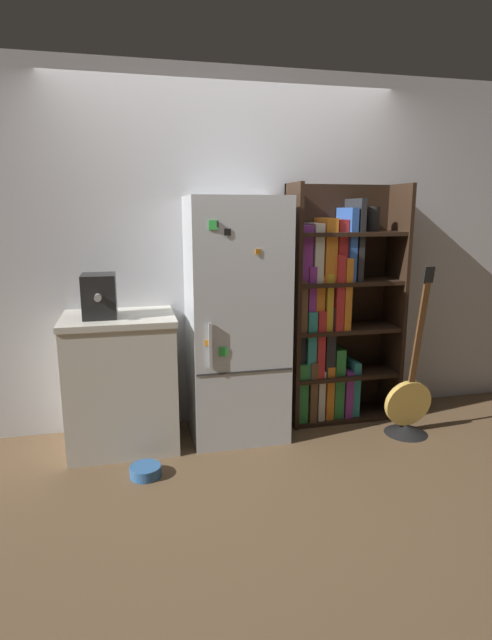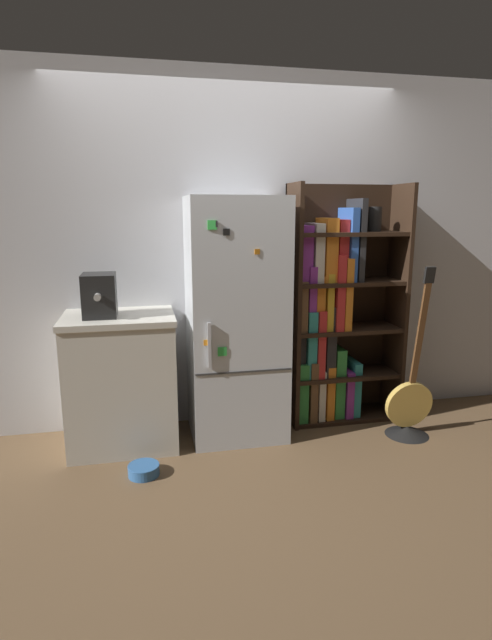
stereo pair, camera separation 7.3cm
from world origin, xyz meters
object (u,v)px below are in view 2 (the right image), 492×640
(refrigerator, at_px, (236,320))
(pet_bowl, at_px, (144,469))
(guitar, at_px, (409,413))
(bookshelf, at_px, (332,315))
(espresso_machine, at_px, (100,295))

(refrigerator, bearing_deg, pet_bowl, -144.10)
(refrigerator, distance_m, guitar, 1.43)
(guitar, bearing_deg, refrigerator, 165.57)
(refrigerator, xyz_separation_m, pet_bowl, (-0.68, -0.49, -0.82))
(bookshelf, height_order, pet_bowl, bookshelf)
(pet_bowl, bearing_deg, espresso_machine, 117.12)
(bookshelf, bearing_deg, guitar, -44.57)
(espresso_machine, bearing_deg, bookshelf, 5.47)
(refrigerator, bearing_deg, espresso_machine, -177.90)
(bookshelf, distance_m, guitar, 0.90)
(bookshelf, relative_size, guitar, 1.44)
(refrigerator, distance_m, espresso_machine, 0.94)
(guitar, bearing_deg, bookshelf, 135.43)
(pet_bowl, bearing_deg, refrigerator, 35.90)
(guitar, distance_m, pet_bowl, 1.91)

